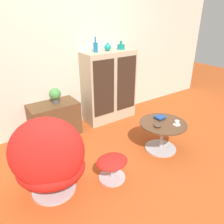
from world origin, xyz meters
TOP-DOWN VIEW (x-y plane):
  - ground_plane at (0.00, 0.00)m, footprint 12.00×12.00m
  - wall_back at (0.00, 1.62)m, footprint 6.40×0.06m
  - sideboard at (0.54, 1.39)m, footprint 0.92×0.40m
  - tv_console at (-0.51, 1.38)m, footprint 0.74×0.43m
  - egg_chair at (-1.02, 0.19)m, footprint 0.93×0.90m
  - ottoman at (-0.36, 0.03)m, footprint 0.38×0.32m
  - coffee_table at (0.57, 0.12)m, footprint 0.64×0.64m
  - vase_leftmost at (0.29, 1.39)m, footprint 0.07×0.07m
  - vase_inner_left at (0.52, 1.39)m, footprint 0.11×0.11m
  - vase_inner_right at (0.79, 1.39)m, footprint 0.13×0.13m
  - potted_plant at (-0.45, 1.38)m, footprint 0.18×0.18m
  - teacup at (0.67, -0.02)m, footprint 0.10×0.10m
  - book_stack at (0.62, 0.24)m, footprint 0.14×0.13m
  - bowl at (0.42, 0.10)m, footprint 0.10×0.10m

SIDE VIEW (x-z plane):
  - ground_plane at x=0.00m, z-range 0.00..0.00m
  - ottoman at x=-0.36m, z-range 0.06..0.35m
  - tv_console at x=-0.51m, z-range 0.00..0.53m
  - coffee_table at x=0.57m, z-range 0.06..0.48m
  - egg_chair at x=-1.02m, z-range -0.05..0.92m
  - bowl at x=0.42m, z-range 0.42..0.46m
  - book_stack at x=0.62m, z-range 0.42..0.46m
  - teacup at x=0.67m, z-range 0.42..0.48m
  - sideboard at x=0.54m, z-range 0.00..1.22m
  - potted_plant at x=-0.45m, z-range 0.55..0.79m
  - vase_inner_right at x=0.79m, z-range 1.20..1.33m
  - vase_inner_left at x=0.52m, z-range 1.21..1.34m
  - vase_leftmost at x=0.29m, z-range 1.18..1.42m
  - wall_back at x=0.00m, z-range 0.00..2.60m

